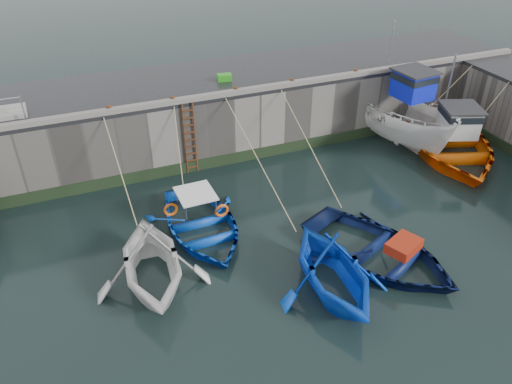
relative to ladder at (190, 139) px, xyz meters
name	(u,v)px	position (x,y,z in m)	size (l,w,h in m)	color
ground	(352,319)	(2.00, -9.91, -1.59)	(120.00, 120.00, 0.00)	black
quay_back	(216,110)	(2.00, 2.59, -0.09)	(30.00, 5.00, 3.00)	slate
road_back	(215,78)	(2.00, 2.59, 1.49)	(30.00, 5.00, 0.16)	black
kerb_back	(232,93)	(2.00, 0.24, 1.67)	(30.00, 0.30, 0.20)	slate
algae_back	(235,158)	(2.00, 0.05, -1.34)	(30.00, 0.08, 0.50)	black
ladder	(190,139)	(0.00, 0.00, 0.00)	(0.51, 0.08, 3.20)	#3F1E0F
boat_near_white	(154,282)	(-3.04, -6.16, -1.59)	(3.88, 4.50, 2.37)	silver
boat_near_white_rope	(130,209)	(-3.04, -1.79, -1.59)	(0.04, 4.56, 3.10)	tan
boat_near_blue	(202,231)	(-0.84, -4.21, -1.59)	(3.66, 5.12, 1.06)	#0C42B5
boat_near_blue_rope	(179,185)	(-0.84, -0.81, -1.59)	(0.04, 3.16, 3.10)	tan
boat_near_blacktrim	(330,289)	(2.02, -8.59, -1.59)	(3.80, 4.40, 2.32)	blue
boat_near_blacktrim_rope	(262,198)	(2.02, -3.00, -1.59)	(0.04, 6.70, 3.10)	tan
boat_near_navy	(378,259)	(4.22, -7.92, -1.59)	(3.99, 5.58, 1.16)	#0B1847
boat_near_navy_rope	(307,183)	(4.22, -2.67, -1.59)	(0.04, 6.09, 3.10)	tan
boat_far_white	(398,118)	(10.01, -0.69, -0.45)	(3.32, 7.26, 5.72)	white
boat_far_orange	(448,142)	(11.49, -2.62, -1.09)	(7.63, 8.88, 4.55)	orange
fish_crate	(224,77)	(2.24, 1.93, 1.71)	(0.63, 0.38, 0.29)	#29971B
railing	(4,113)	(-6.75, 1.33, 1.77)	(1.60, 1.05, 1.00)	#A5A8AD
bollard_a	(109,109)	(-3.00, 0.34, 1.71)	(0.18, 0.18, 0.28)	#3F1E0F
bollard_b	(173,100)	(-0.50, 0.34, 1.71)	(0.18, 0.18, 0.28)	#3F1E0F
bollard_c	(236,90)	(2.20, 0.34, 1.71)	(0.18, 0.18, 0.28)	#3F1E0F
bollard_d	(292,82)	(4.80, 0.34, 1.71)	(0.18, 0.18, 0.28)	#3F1E0F
bollard_e	(356,72)	(8.00, 0.34, 1.71)	(0.18, 0.18, 0.28)	#3F1E0F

